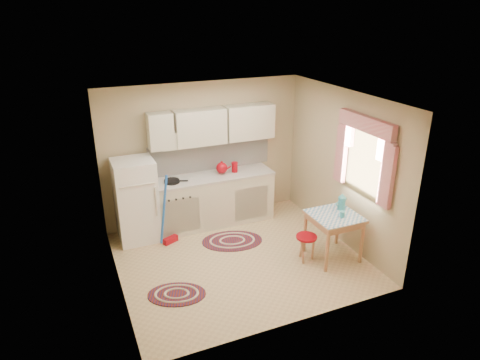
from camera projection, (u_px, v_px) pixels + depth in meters
name	position (u px, v px, depth m)	size (l,w,h in m)	color
room_shell	(242.00, 156.00, 6.33)	(3.64, 3.60, 2.52)	tan
fridge	(136.00, 201.00, 7.00)	(0.65, 0.60, 1.40)	white
broom	(168.00, 210.00, 6.90)	(0.28, 0.12, 1.20)	blue
base_cabinets	(210.00, 201.00, 7.61)	(2.25, 0.60, 0.88)	beige
countertop	(209.00, 177.00, 7.43)	(2.27, 0.62, 0.04)	#BBBAB2
frying_pan	(172.00, 181.00, 7.13)	(0.26, 0.26, 0.05)	black
red_kettle	(222.00, 168.00, 7.47)	(0.22, 0.20, 0.22)	#9B0510
red_canister	(235.00, 168.00, 7.57)	(0.10, 0.10, 0.16)	#9B0510
table	(333.00, 236.00, 6.60)	(0.72, 0.72, 0.72)	tan
stool	(306.00, 248.00, 6.56)	(0.32, 0.32, 0.42)	#9B0510
coffee_pot	(342.00, 202.00, 6.58)	(0.14, 0.12, 0.28)	teal
mug	(342.00, 214.00, 6.38)	(0.08, 0.08, 0.10)	teal
rug_center	(232.00, 241.00, 7.16)	(1.01, 0.68, 0.02)	maroon
rug_left	(177.00, 294.00, 5.83)	(0.80, 0.53, 0.02)	maroon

